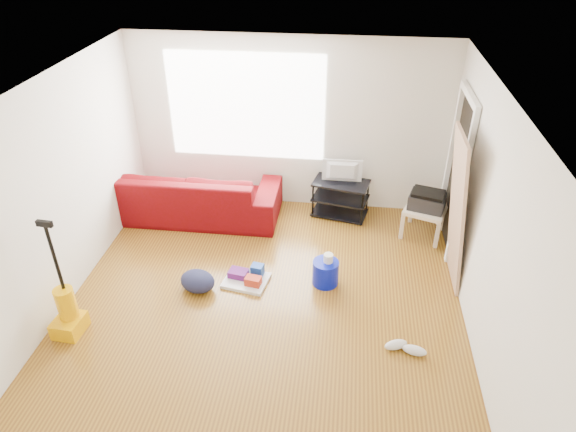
# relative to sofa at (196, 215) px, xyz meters

# --- Properties ---
(room) EXTENTS (4.51, 5.01, 2.51)m
(room) POSITION_rel_sofa_xyz_m (1.39, -1.80, 1.25)
(room) COLOR brown
(room) RESTS_ON ground
(sofa) EXTENTS (2.47, 0.97, 0.72)m
(sofa) POSITION_rel_sofa_xyz_m (0.00, 0.00, 0.00)
(sofa) COLOR #4E0303
(sofa) RESTS_ON ground
(tv_stand) EXTENTS (0.86, 0.60, 0.54)m
(tv_stand) POSITION_rel_sofa_xyz_m (2.11, 0.27, 0.28)
(tv_stand) COLOR black
(tv_stand) RESTS_ON ground
(tv) EXTENTS (0.56, 0.07, 0.32)m
(tv) POSITION_rel_sofa_xyz_m (2.11, 0.27, 0.70)
(tv) COLOR black
(tv) RESTS_ON tv_stand
(side_table) EXTENTS (0.67, 0.67, 0.43)m
(side_table) POSITION_rel_sofa_xyz_m (3.27, -0.11, 0.36)
(side_table) COLOR beige
(side_table) RESTS_ON ground
(printer) EXTENTS (0.54, 0.47, 0.24)m
(printer) POSITION_rel_sofa_xyz_m (3.27, -0.11, 0.54)
(printer) COLOR black
(printer) RESTS_ON side_table
(bucket) EXTENTS (0.35, 0.35, 0.31)m
(bucket) POSITION_rel_sofa_xyz_m (1.99, -1.34, 0.00)
(bucket) COLOR #0512AB
(bucket) RESTS_ON ground
(toilet_paper) EXTENTS (0.11, 0.11, 0.11)m
(toilet_paper) POSITION_rel_sofa_xyz_m (2.02, -1.33, 0.21)
(toilet_paper) COLOR silver
(toilet_paper) RESTS_ON bucket
(cleaning_tray) EXTENTS (0.58, 0.50, 0.19)m
(cleaning_tray) POSITION_rel_sofa_xyz_m (1.05, -1.43, 0.06)
(cleaning_tray) COLOR white
(cleaning_tray) RESTS_ON ground
(backpack) EXTENTS (0.53, 0.48, 0.24)m
(backpack) POSITION_rel_sofa_xyz_m (0.49, -1.64, 0.00)
(backpack) COLOR black
(backpack) RESTS_ON ground
(sneakers) EXTENTS (0.46, 0.23, 0.10)m
(sneakers) POSITION_rel_sofa_xyz_m (2.88, -2.35, 0.05)
(sneakers) COLOR silver
(sneakers) RESTS_ON ground
(vacuum) EXTENTS (0.31, 0.35, 1.37)m
(vacuum) POSITION_rel_sofa_xyz_m (-0.68, -2.47, 0.25)
(vacuum) COLOR #E69F00
(vacuum) RESTS_ON ground
(door_panel) EXTENTS (0.24, 0.76, 1.88)m
(door_panel) POSITION_rel_sofa_xyz_m (3.45, -1.03, 0.00)
(door_panel) COLOR tan
(door_panel) RESTS_ON ground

